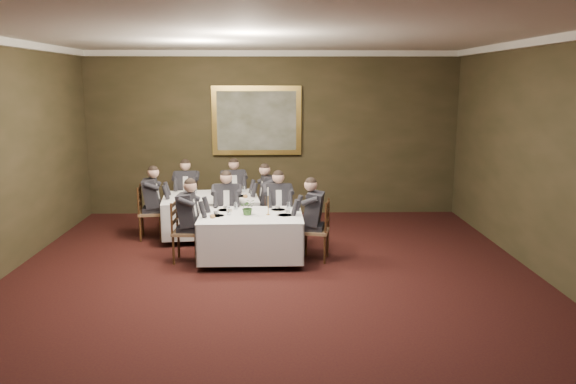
{
  "coord_description": "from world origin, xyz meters",
  "views": [
    {
      "loc": [
        0.05,
        -7.12,
        2.86
      ],
      "look_at": [
        0.25,
        1.55,
        1.15
      ],
      "focal_mm": 35.0,
      "sensor_mm": 36.0,
      "label": 1
    }
  ],
  "objects_px": {
    "chair_main_endleft": "(186,244)",
    "diner_main_endright": "(315,229)",
    "table_main": "(251,234)",
    "centerpiece": "(248,206)",
    "diner_main_endleft": "(187,230)",
    "diner_sec_endright": "(269,208)",
    "diner_sec_endleft": "(151,211)",
    "diner_sec_backright": "(234,199)",
    "diner_main_backright": "(278,217)",
    "chair_sec_backleft": "(187,211)",
    "diner_sec_backleft": "(187,201)",
    "chair_main_backright": "(278,230)",
    "candlestick": "(268,204)",
    "painting": "(257,121)",
    "chair_main_backleft": "(228,230)",
    "table_second": "(211,213)",
    "chair_sec_backright": "(234,210)",
    "diner_main_backleft": "(227,218)",
    "chair_main_endright": "(316,243)",
    "chair_sec_endleft": "(151,224)",
    "chair_sec_endright": "(270,219)"
  },
  "relations": [
    {
      "from": "candlestick",
      "to": "table_main",
      "type": "bearing_deg",
      "value": 177.12
    },
    {
      "from": "candlestick",
      "to": "centerpiece",
      "type": "bearing_deg",
      "value": 179.1
    },
    {
      "from": "diner_main_endleft",
      "to": "chair_sec_endright",
      "type": "distance_m",
      "value": 2.1
    },
    {
      "from": "table_main",
      "to": "chair_main_endright",
      "type": "xyz_separation_m",
      "value": [
        1.05,
        0.01,
        -0.17
      ]
    },
    {
      "from": "table_second",
      "to": "diner_main_backleft",
      "type": "relative_size",
      "value": 1.41
    },
    {
      "from": "table_second",
      "to": "chair_main_backright",
      "type": "distance_m",
      "value": 1.4
    },
    {
      "from": "chair_main_endright",
      "to": "painting",
      "type": "distance_m",
      "value": 3.87
    },
    {
      "from": "table_main",
      "to": "centerpiece",
      "type": "distance_m",
      "value": 0.45
    },
    {
      "from": "chair_sec_backleft",
      "to": "chair_main_endright",
      "type": "bearing_deg",
      "value": 133.54
    },
    {
      "from": "diner_main_backleft",
      "to": "diner_sec_backleft",
      "type": "relative_size",
      "value": 1.0
    },
    {
      "from": "painting",
      "to": "candlestick",
      "type": "bearing_deg",
      "value": -85.23
    },
    {
      "from": "diner_main_backright",
      "to": "diner_sec_endright",
      "type": "distance_m",
      "value": 0.77
    },
    {
      "from": "diner_sec_endright",
      "to": "chair_sec_endleft",
      "type": "height_order",
      "value": "diner_sec_endright"
    },
    {
      "from": "table_second",
      "to": "diner_main_backright",
      "type": "height_order",
      "value": "diner_main_backright"
    },
    {
      "from": "diner_main_endleft",
      "to": "diner_sec_endright",
      "type": "bearing_deg",
      "value": 143.79
    },
    {
      "from": "diner_sec_endleft",
      "to": "diner_sec_backright",
      "type": "bearing_deg",
      "value": 119.76
    },
    {
      "from": "diner_sec_endright",
      "to": "table_second",
      "type": "bearing_deg",
      "value": 87.34
    },
    {
      "from": "diner_main_endleft",
      "to": "centerpiece",
      "type": "xyz_separation_m",
      "value": [
        0.99,
        0.0,
        0.39
      ]
    },
    {
      "from": "chair_sec_endleft",
      "to": "diner_sec_endleft",
      "type": "height_order",
      "value": "diner_sec_endleft"
    },
    {
      "from": "diner_sec_backleft",
      "to": "diner_sec_backright",
      "type": "relative_size",
      "value": 1.0
    },
    {
      "from": "chair_sec_backleft",
      "to": "diner_sec_backleft",
      "type": "xyz_separation_m",
      "value": [
        0.0,
        -0.01,
        0.23
      ]
    },
    {
      "from": "diner_main_endright",
      "to": "chair_sec_backleft",
      "type": "xyz_separation_m",
      "value": [
        -2.42,
        2.3,
        -0.23
      ]
    },
    {
      "from": "painting",
      "to": "chair_main_backleft",
      "type": "bearing_deg",
      "value": -100.5
    },
    {
      "from": "chair_main_backleft",
      "to": "diner_sec_endright",
      "type": "relative_size",
      "value": 0.74
    },
    {
      "from": "table_main",
      "to": "centerpiece",
      "type": "bearing_deg",
      "value": -169.23
    },
    {
      "from": "diner_main_backleft",
      "to": "diner_sec_backleft",
      "type": "height_order",
      "value": "same"
    },
    {
      "from": "table_second",
      "to": "diner_sec_endleft",
      "type": "bearing_deg",
      "value": -173.31
    },
    {
      "from": "table_main",
      "to": "chair_main_endleft",
      "type": "height_order",
      "value": "chair_main_endleft"
    },
    {
      "from": "painting",
      "to": "chair_main_backright",
      "type": "bearing_deg",
      "value": -79.94
    },
    {
      "from": "chair_sec_backleft",
      "to": "painting",
      "type": "xyz_separation_m",
      "value": [
        1.39,
        0.99,
        1.76
      ]
    },
    {
      "from": "diner_sec_backleft",
      "to": "chair_sec_backleft",
      "type": "bearing_deg",
      "value": -90.0
    },
    {
      "from": "chair_main_backright",
      "to": "chair_sec_backright",
      "type": "xyz_separation_m",
      "value": [
        -0.89,
        1.57,
        0.0
      ]
    },
    {
      "from": "diner_sec_backright",
      "to": "painting",
      "type": "xyz_separation_m",
      "value": [
        0.45,
        0.89,
        1.53
      ]
    },
    {
      "from": "chair_main_backleft",
      "to": "chair_sec_backright",
      "type": "relative_size",
      "value": 1.0
    },
    {
      "from": "chair_main_backleft",
      "to": "chair_sec_backright",
      "type": "xyz_separation_m",
      "value": [
        0.0,
        1.58,
        0.0
      ]
    },
    {
      "from": "diner_main_backleft",
      "to": "candlestick",
      "type": "bearing_deg",
      "value": 128.41
    },
    {
      "from": "chair_main_backright",
      "to": "diner_main_endleft",
      "type": "bearing_deg",
      "value": 23.75
    },
    {
      "from": "diner_main_endleft",
      "to": "diner_sec_endright",
      "type": "xyz_separation_m",
      "value": [
        1.31,
        1.61,
        0.0
      ]
    },
    {
      "from": "chair_main_endleft",
      "to": "diner_main_endright",
      "type": "distance_m",
      "value": 2.1
    },
    {
      "from": "diner_sec_backleft",
      "to": "chair_sec_backright",
      "type": "height_order",
      "value": "diner_sec_backleft"
    },
    {
      "from": "table_main",
      "to": "diner_main_backright",
      "type": "height_order",
      "value": "diner_main_backright"
    },
    {
      "from": "chair_main_backleft",
      "to": "diner_main_endleft",
      "type": "distance_m",
      "value": 1.06
    },
    {
      "from": "diner_main_endleft",
      "to": "candlestick",
      "type": "xyz_separation_m",
      "value": [
        1.31,
        -0.0,
        0.42
      ]
    },
    {
      "from": "table_second",
      "to": "chair_sec_endleft",
      "type": "xyz_separation_m",
      "value": [
        -1.1,
        -0.13,
        -0.17
      ]
    },
    {
      "from": "diner_main_endleft",
      "to": "chair_main_endright",
      "type": "bearing_deg",
      "value": 93.49
    },
    {
      "from": "chair_sec_backleft",
      "to": "diner_sec_endleft",
      "type": "height_order",
      "value": "diner_sec_endleft"
    },
    {
      "from": "diner_sec_backright",
      "to": "diner_main_backright",
      "type": "bearing_deg",
      "value": 107.52
    },
    {
      "from": "table_second",
      "to": "diner_sec_endright",
      "type": "bearing_deg",
      "value": 6.69
    },
    {
      "from": "chair_main_endright",
      "to": "chair_sec_endright",
      "type": "bearing_deg",
      "value": 37.54
    },
    {
      "from": "chair_sec_backright",
      "to": "table_main",
      "type": "bearing_deg",
      "value": 88.63
    }
  ]
}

